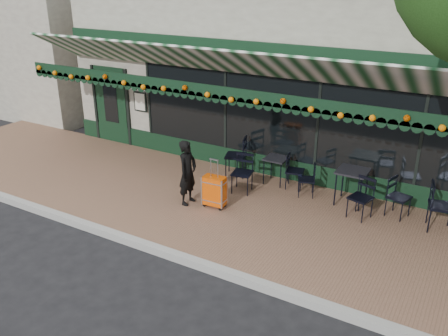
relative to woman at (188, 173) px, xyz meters
The scene contains 16 objects.
ground 2.00m from the woman, 69.82° to the right, with size 80.00×80.00×0.00m, color black.
sidewalk 1.05m from the woman, 26.17° to the left, with size 18.00×4.00×0.15m, color brown.
curb 2.04m from the woman, 70.66° to the right, with size 18.00×0.16×0.15m, color #9E9E99.
restaurant_building 6.33m from the woman, 84.21° to the left, with size 12.00×9.60×4.50m.
neighbor_building_left 13.98m from the woman, 153.00° to the left, with size 12.00×8.00×4.80m, color #B9B6A2.
woman is the anchor object (origin of this frame).
suitcase 0.70m from the woman, 11.98° to the left, with size 0.49×0.29×1.08m.
cafe_table_a 3.51m from the woman, 29.54° to the left, with size 0.63×0.63×0.78m.
cafe_table_b 2.27m from the woman, 57.93° to the left, with size 0.52×0.52×0.64m.
chair_a_left 2.66m from the woman, 38.13° to the left, with size 0.38×0.38×0.76m, color black, non-canonical shape.
chair_a_right 4.39m from the woman, 21.99° to the left, with size 0.42×0.42×0.84m, color black, non-canonical shape.
chair_a_front 3.61m from the woman, 19.38° to the left, with size 0.43×0.43×0.86m, color black, non-canonical shape.
chair_a_extra 5.10m from the woman, 16.99° to the left, with size 0.49×0.49×0.98m, color black, non-canonical shape.
chair_b_left 1.86m from the woman, 85.05° to the left, with size 0.50×0.50×1.01m, color black, non-canonical shape.
chair_b_right 2.55m from the woman, 47.92° to the left, with size 0.41×0.41×0.82m, color black, non-canonical shape.
chair_b_front 1.34m from the woman, 55.45° to the left, with size 0.45×0.45×0.90m, color black, non-canonical shape.
Camera 1 is at (4.69, -5.94, 4.82)m, focal length 38.00 mm.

